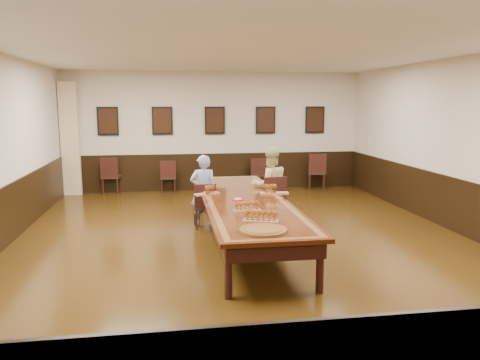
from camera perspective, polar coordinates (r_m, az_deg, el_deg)
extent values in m
cube|color=black|center=(8.16, 0.54, -7.58)|extent=(8.00, 10.00, 0.02)
cube|color=white|center=(7.85, 0.58, 15.51)|extent=(8.00, 10.00, 0.02)
cube|color=beige|center=(12.80, -3.11, 5.94)|extent=(8.00, 0.02, 3.20)
cube|color=beige|center=(3.08, 15.98, -5.64)|extent=(8.00, 0.02, 3.20)
cube|color=beige|center=(9.37, 25.59, 3.74)|extent=(0.02, 10.00, 3.20)
imported|color=#495AB7|center=(9.03, -4.49, -1.32)|extent=(0.53, 0.36, 1.40)
imported|color=beige|center=(9.23, 3.68, -0.65)|extent=(0.82, 0.68, 1.53)
cube|color=#DE4A6D|center=(8.07, 4.79, -2.21)|extent=(0.13, 0.16, 0.01)
cube|color=beige|center=(12.80, -20.02, 4.71)|extent=(0.45, 0.18, 2.90)
cube|color=black|center=(12.88, -3.05, 1.04)|extent=(7.98, 0.04, 1.00)
cube|color=black|center=(9.51, 24.97, -2.86)|extent=(0.04, 9.98, 1.00)
cube|color=black|center=(7.98, 0.55, -2.57)|extent=(1.40, 5.00, 0.06)
cube|color=#915D2F|center=(7.97, 0.55, -2.34)|extent=(1.28, 4.88, 0.00)
cube|color=black|center=(7.97, 0.55, -2.33)|extent=(1.10, 4.70, 0.00)
cube|color=black|center=(8.01, 0.55, -3.62)|extent=(1.25, 4.85, 0.18)
cylinder|color=black|center=(5.80, -1.43, -11.13)|extent=(0.10, 0.10, 0.69)
cylinder|color=black|center=(6.04, 9.73, -10.38)|extent=(0.10, 0.10, 0.69)
cylinder|color=black|center=(10.25, -4.77, -2.04)|extent=(0.10, 0.10, 0.69)
cylinder|color=black|center=(10.39, 1.63, -1.85)|extent=(0.10, 0.10, 0.69)
cube|color=black|center=(12.74, -15.81, 6.93)|extent=(0.54, 0.03, 0.74)
cube|color=black|center=(12.73, -15.82, 6.93)|extent=(0.46, 0.01, 0.64)
cube|color=black|center=(12.65, -9.46, 7.14)|extent=(0.54, 0.03, 0.74)
cube|color=black|center=(12.63, -9.46, 7.14)|extent=(0.46, 0.01, 0.64)
cube|color=black|center=(12.71, -3.09, 7.27)|extent=(0.54, 0.03, 0.74)
cube|color=black|center=(12.70, -3.08, 7.27)|extent=(0.46, 0.01, 0.64)
cube|color=black|center=(12.93, 3.15, 7.30)|extent=(0.54, 0.03, 0.74)
cube|color=black|center=(12.91, 3.16, 7.30)|extent=(0.46, 0.01, 0.64)
cube|color=black|center=(13.29, 9.11, 7.26)|extent=(0.54, 0.03, 0.74)
cube|color=black|center=(13.27, 9.14, 7.25)|extent=(0.46, 0.01, 0.64)
cube|color=#9D6442|center=(8.37, -4.05, -1.70)|extent=(0.48, 0.30, 0.03)
cube|color=#9D6442|center=(8.43, 4.19, -1.62)|extent=(0.52, 0.19, 0.03)
cube|color=#9D6442|center=(7.10, 0.86, -3.72)|extent=(0.43, 0.19, 0.03)
cube|color=#9D6442|center=(6.46, 2.52, -5.04)|extent=(0.50, 0.30, 0.03)
cylinder|color=red|center=(7.90, -0.26, -2.39)|extent=(0.20, 0.20, 0.02)
cylinder|color=silver|center=(7.90, -0.26, -2.30)|extent=(0.11, 0.11, 0.01)
cylinder|color=#532F10|center=(5.99, 2.84, -6.16)|extent=(0.74, 0.74, 0.04)
cylinder|color=#915D2F|center=(5.98, 2.84, -5.94)|extent=(0.59, 0.59, 0.01)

